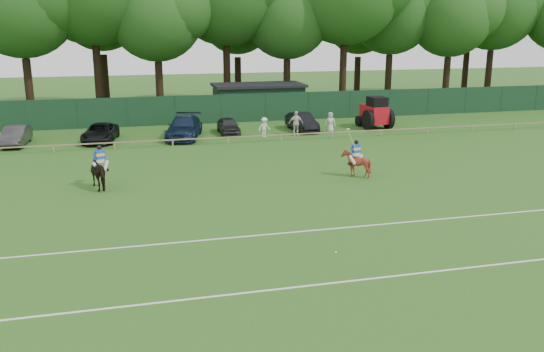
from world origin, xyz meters
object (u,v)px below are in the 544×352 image
object	(u,v)px
horse_chestnut	(356,163)
hatch_grey	(228,126)
polo_ball	(336,252)
utility_shed	(258,100)
spectator_mid	(296,123)
tractor	(375,113)
suv_black	(100,133)
estate_black	(302,122)
sedan_navy	(184,127)
spectator_left	(264,127)
horse_dark	(101,172)
sedan_grey	(16,136)
spectator_right	(330,122)

from	to	relation	value
horse_chestnut	hatch_grey	size ratio (longest dim) A/B	0.41
horse_chestnut	polo_ball	bearing A→B (deg)	55.76
utility_shed	spectator_mid	bearing A→B (deg)	-86.41
tractor	suv_black	bearing A→B (deg)	177.06
tractor	estate_black	bearing A→B (deg)	172.64
suv_black	sedan_navy	world-z (taller)	sedan_navy
spectator_left	sedan_navy	bearing A→B (deg)	156.78
suv_black	sedan_navy	distance (m)	6.15
horse_chestnut	sedan_navy	bearing A→B (deg)	-67.92
horse_dark	hatch_grey	world-z (taller)	horse_dark
estate_black	hatch_grey	bearing A→B (deg)	175.84
sedan_grey	estate_black	bearing A→B (deg)	4.69
horse_dark	polo_ball	bearing A→B (deg)	107.65
suv_black	sedan_navy	bearing A→B (deg)	6.95
spectator_right	suv_black	bearing A→B (deg)	-168.36
sedan_navy	utility_shed	size ratio (longest dim) A/B	0.67
spectator_left	polo_ball	distance (m)	23.54
spectator_left	sedan_grey	bearing A→B (deg)	162.91
spectator_left	tractor	distance (m)	9.98
spectator_right	polo_ball	world-z (taller)	spectator_right
estate_black	spectator_mid	size ratio (longest dim) A/B	2.25
spectator_right	spectator_mid	bearing A→B (deg)	-155.56
spectator_left	estate_black	bearing A→B (deg)	14.96
spectator_mid	sedan_grey	bearing A→B (deg)	178.62
sedan_grey	utility_shed	xyz separation A→B (m)	(19.83, 8.97, 0.84)
horse_dark	tractor	world-z (taller)	tractor
hatch_grey	estate_black	distance (m)	6.06
horse_dark	spectator_mid	bearing A→B (deg)	-160.04
sedan_grey	tractor	world-z (taller)	tractor
spectator_mid	tractor	size ratio (longest dim) A/B	0.59
tractor	polo_ball	bearing A→B (deg)	-120.90
sedan_navy	tractor	distance (m)	15.87
spectator_mid	suv_black	bearing A→B (deg)	177.60
sedan_navy	horse_dark	bearing A→B (deg)	-99.58
horse_dark	horse_chestnut	distance (m)	13.94
hatch_grey	tractor	world-z (taller)	tractor
estate_black	spectator_right	bearing A→B (deg)	-38.17
hatch_grey	polo_ball	bearing A→B (deg)	-89.63
hatch_grey	spectator_right	xyz separation A→B (m)	(8.02, -1.42, 0.17)
hatch_grey	tractor	size ratio (longest dim) A/B	1.15
horse_dark	sedan_grey	bearing A→B (deg)	-84.16
horse_dark	utility_shed	xyz separation A→B (m)	(13.52, 22.06, 0.65)
suv_black	tractor	distance (m)	22.01
sedan_grey	spectator_mid	distance (m)	20.51
hatch_grey	polo_ball	world-z (taller)	hatch_grey
spectator_left	polo_ball	size ratio (longest dim) A/B	16.83
utility_shed	polo_ball	bearing A→B (deg)	-97.93
estate_black	spectator_right	world-z (taller)	spectator_right
suv_black	horse_dark	bearing A→B (deg)	-80.09
sedan_navy	hatch_grey	world-z (taller)	sedan_navy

